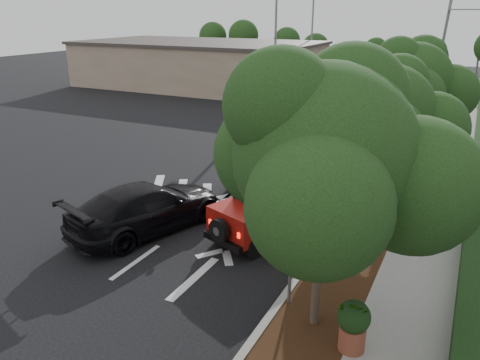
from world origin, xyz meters
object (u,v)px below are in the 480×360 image
Objects in this scene: silver_suv_ahead at (282,168)px; speed_hump_sign at (291,245)px; red_jeep at (268,208)px; black_suv_oncoming at (147,207)px.

speed_hump_sign is at bearing -44.27° from silver_suv_ahead.
red_jeep is 0.72× the size of black_suv_oncoming.
red_jeep is 4.01m from black_suv_oncoming.
silver_suv_ahead is 2.13× the size of speed_hump_sign.
silver_suv_ahead is 8.78m from speed_hump_sign.
black_suv_oncoming is at bearing 157.11° from speed_hump_sign.
silver_suv_ahead is (-1.38, 4.63, -0.24)m from red_jeep.
red_jeep is at bearing 117.35° from speed_hump_sign.
red_jeep is 4.84m from silver_suv_ahead.
black_suv_oncoming reaches higher than silver_suv_ahead.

